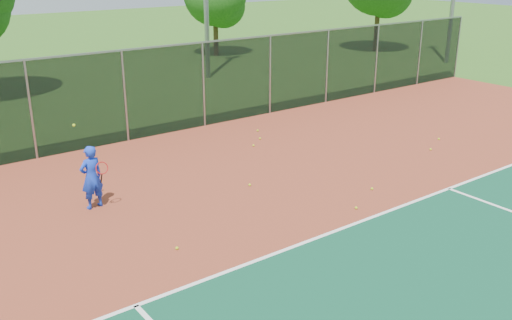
{
  "coord_description": "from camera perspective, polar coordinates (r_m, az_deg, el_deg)",
  "views": [
    {
      "loc": [
        -10.42,
        -5.14,
        5.81
      ],
      "look_at": [
        -2.88,
        5.0,
        1.3
      ],
      "focal_mm": 40.0,
      "sensor_mm": 36.0,
      "label": 1
    }
  ],
  "objects": [
    {
      "name": "practice_ball_8",
      "position": [
        15.33,
        11.52,
        -2.83
      ],
      "size": [
        0.07,
        0.07,
        0.07
      ],
      "primitive_type": "sphere",
      "color": "#B1D418",
      "rests_on": "court_apron"
    },
    {
      "name": "court_apron",
      "position": [
        13.9,
        17.24,
        -5.98
      ],
      "size": [
        30.0,
        20.0,
        0.02
      ],
      "primitive_type": "cube",
      "color": "brown",
      "rests_on": "ground"
    },
    {
      "name": "practice_ball_4",
      "position": [
        15.27,
        -0.63,
        -2.5
      ],
      "size": [
        0.07,
        0.07,
        0.07
      ],
      "primitive_type": "sphere",
      "color": "#B1D418",
      "rests_on": "court_apron"
    },
    {
      "name": "fence_back",
      "position": [
        20.5,
        -5.28,
        7.61
      ],
      "size": [
        30.0,
        0.06,
        3.03
      ],
      "color": "black",
      "rests_on": "court_apron"
    },
    {
      "name": "practice_ball_1",
      "position": [
        20.05,
        0.17,
        2.97
      ],
      "size": [
        0.07,
        0.07,
        0.07
      ],
      "primitive_type": "sphere",
      "color": "#B1D418",
      "rests_on": "court_apron"
    },
    {
      "name": "practice_ball_6",
      "position": [
        19.17,
        0.4,
        2.17
      ],
      "size": [
        0.07,
        0.07,
        0.07
      ],
      "primitive_type": "sphere",
      "color": "#B1D418",
      "rests_on": "court_apron"
    },
    {
      "name": "practice_ball_2",
      "position": [
        14.12,
        9.98,
        -4.73
      ],
      "size": [
        0.07,
        0.07,
        0.07
      ],
      "primitive_type": "sphere",
      "color": "#B1D418",
      "rests_on": "court_apron"
    },
    {
      "name": "practice_ball_5",
      "position": [
        12.2,
        -7.91,
        -8.72
      ],
      "size": [
        0.07,
        0.07,
        0.07
      ],
      "primitive_type": "sphere",
      "color": "#B1D418",
      "rests_on": "court_apron"
    },
    {
      "name": "practice_ball_0",
      "position": [
        18.45,
        -0.25,
        1.47
      ],
      "size": [
        0.07,
        0.07,
        0.07
      ],
      "primitive_type": "sphere",
      "color": "#B1D418",
      "rests_on": "court_apron"
    },
    {
      "name": "practice_ball_3",
      "position": [
        20.08,
        17.81,
        2.02
      ],
      "size": [
        0.07,
        0.07,
        0.07
      ],
      "primitive_type": "sphere",
      "color": "#B1D418",
      "rests_on": "court_apron"
    },
    {
      "name": "tennis_player",
      "position": [
        14.27,
        -16.13,
        -1.66
      ],
      "size": [
        0.63,
        0.65,
        2.15
      ],
      "color": "blue",
      "rests_on": "court_apron"
    },
    {
      "name": "practice_ball_7",
      "position": [
        18.91,
        17.07,
        1.03
      ],
      "size": [
        0.07,
        0.07,
        0.07
      ],
      "primitive_type": "sphere",
      "color": "#B1D418",
      "rests_on": "court_apron"
    }
  ]
}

